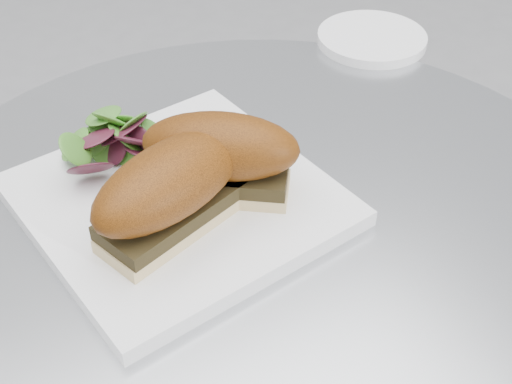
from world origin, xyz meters
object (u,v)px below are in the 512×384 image
sandwich_left (170,189)px  saucer (372,38)px  plate (178,200)px  sandwich_right (221,154)px

sandwich_left → saucer: (0.36, 0.22, -0.05)m
plate → saucer: 0.38m
sandwich_left → saucer: bearing=11.0°
sandwich_right → saucer: bearing=67.1°
sandwich_left → sandwich_right: bearing=2.2°
saucer → plate: bearing=-151.8°
plate → saucer: plate is taller
sandwich_left → sandwich_right: same height
sandwich_left → saucer: size_ratio=1.23×
saucer → sandwich_right: bearing=-146.8°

